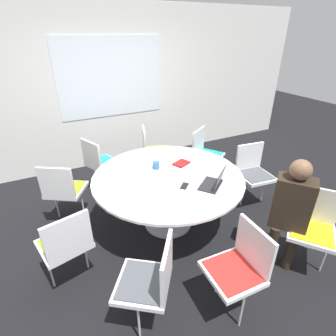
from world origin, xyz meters
TOP-DOWN VIEW (x-y plane):
  - ground_plane at (0.00, 0.00)m, footprint 16.00×16.00m
  - wall_back at (0.00, 2.19)m, footprint 8.00×0.07m
  - conference_table at (0.00, 0.00)m, footprint 1.81×1.81m
  - chair_0 at (1.03, -1.23)m, footprint 0.60×0.60m
  - chair_1 at (1.31, -0.07)m, footprint 0.48×0.46m
  - chair_2 at (1.06, 0.77)m, footprint 0.60×0.59m
  - chair_3 at (0.34, 1.27)m, footprint 0.54×0.55m
  - chair_4 at (-0.56, 1.19)m, footprint 0.56×0.57m
  - chair_5 at (-1.15, 0.63)m, footprint 0.59×0.59m
  - chair_6 at (-1.26, -0.38)m, footprint 0.53×0.51m
  - chair_7 at (-0.71, -1.10)m, footprint 0.60×0.60m
  - chair_8 at (0.01, -1.31)m, footprint 0.44×0.46m
  - person_0 at (0.82, -1.10)m, footprint 0.39×0.42m
  - laptop at (0.35, -0.45)m, footprint 0.39×0.37m
  - spiral_notebook at (0.29, 0.19)m, footprint 0.25×0.22m
  - coffee_cup at (-0.05, 0.22)m, footprint 0.09×0.09m
  - cell_phone at (0.05, -0.30)m, footprint 0.15×0.15m
  - handbag at (0.91, 1.01)m, footprint 0.36×0.16m

SIDE VIEW (x-z plane):
  - ground_plane at x=0.00m, z-range 0.00..0.00m
  - handbag at x=0.91m, z-range 0.00..0.28m
  - chair_0 at x=1.03m, z-range 0.09..0.96m
  - chair_1 at x=1.31m, z-range 0.09..0.96m
  - chair_2 at x=1.06m, z-range 0.09..0.96m
  - chair_3 at x=0.34m, z-range 0.09..0.96m
  - chair_4 at x=-0.56m, z-range 0.09..0.96m
  - chair_5 at x=-1.15m, z-range 0.09..0.96m
  - chair_6 at x=-1.26m, z-range 0.09..0.96m
  - chair_7 at x=-0.71m, z-range 0.09..0.96m
  - chair_8 at x=0.01m, z-range 0.09..0.96m
  - conference_table at x=0.00m, z-range 0.26..0.98m
  - person_0 at x=0.82m, z-range 0.11..1.32m
  - cell_phone at x=0.05m, z-range 0.72..0.73m
  - spiral_notebook at x=0.29m, z-range 0.72..0.74m
  - coffee_cup at x=-0.05m, z-range 0.72..0.82m
  - laptop at x=0.35m, z-range 0.67..0.89m
  - wall_back at x=0.00m, z-range 0.00..2.70m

